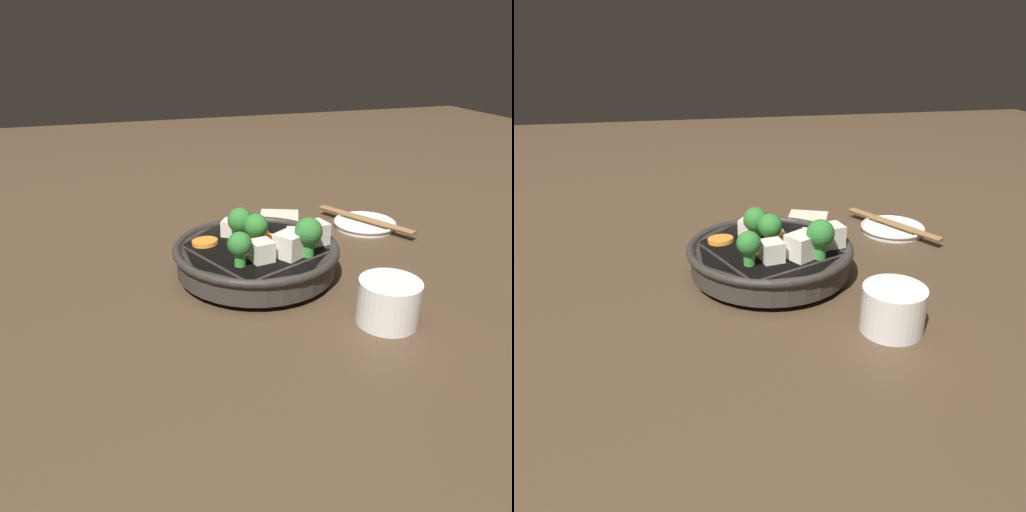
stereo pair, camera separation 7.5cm
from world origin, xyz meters
TOP-DOWN VIEW (x-y plane):
  - ground_plane at (0.00, 0.00)m, footprint 3.00×3.00m
  - stirfry_bowl at (0.00, 0.00)m, footprint 0.25×0.25m
  - side_saucer at (-0.13, 0.26)m, footprint 0.12×0.12m
  - tea_cup at (0.18, 0.12)m, footprint 0.08×0.08m
  - napkin at (-0.22, 0.12)m, footprint 0.13×0.11m
  - chopsticks_pair at (-0.13, 0.26)m, footprint 0.19×0.11m

SIDE VIEW (x-z plane):
  - ground_plane at x=0.00m, z-range 0.00..0.00m
  - napkin at x=-0.22m, z-range 0.00..0.00m
  - side_saucer at x=-0.13m, z-range 0.00..0.01m
  - chopsticks_pair at x=-0.13m, z-range 0.01..0.02m
  - tea_cup at x=0.18m, z-range 0.00..0.06m
  - stirfry_bowl at x=0.00m, z-range -0.02..0.09m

